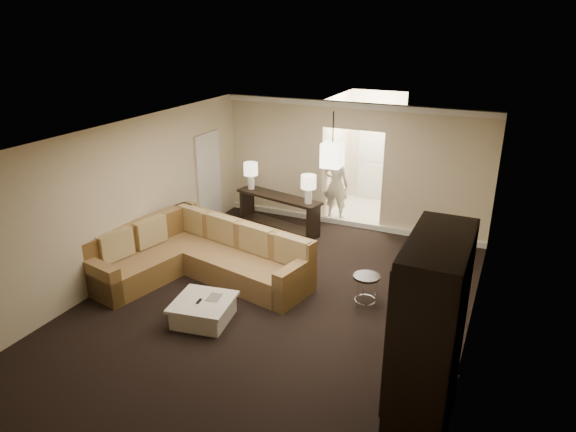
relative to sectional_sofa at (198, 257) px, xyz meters
The scene contains 19 objects.
ground 1.79m from the sectional_sofa, 13.66° to the right, with size 8.00×8.00×0.00m, color black.
wall_back 4.10m from the sectional_sofa, 64.65° to the left, with size 6.00×0.04×2.80m, color beige.
wall_front 4.84m from the sectional_sofa, 68.94° to the right, with size 6.00×0.04×2.80m, color beige.
wall_left 1.70m from the sectional_sofa, 162.39° to the right, with size 0.04×8.00×2.80m, color beige.
wall_right 4.82m from the sectional_sofa, ahead, with size 0.04×8.00×2.80m, color beige.
ceiling 2.98m from the sectional_sofa, 13.66° to the right, with size 6.00×8.00×0.02m, color white.
crown_molding 4.57m from the sectional_sofa, 64.34° to the left, with size 6.00×0.10×0.12m, color silver.
baseboard 3.94m from the sectional_sofa, 64.34° to the left, with size 6.00×0.10×0.12m, color silver.
side_door 2.78m from the sectional_sofa, 118.03° to the left, with size 0.05×0.90×2.10m, color silver.
foyer 5.29m from the sectional_sofa, 70.98° to the left, with size 1.44×2.02×2.80m.
sectional_sofa is the anchor object (origin of this frame).
coffee_table 1.51m from the sectional_sofa, 53.36° to the right, with size 1.01×1.01×0.37m.
console_table 2.68m from the sectional_sofa, 82.56° to the left, with size 2.13×0.92×0.80m.
armoire 4.82m from the sectional_sofa, 22.99° to the right, with size 0.69×1.61×2.31m.
drink_table 3.08m from the sectional_sofa, ahead, with size 0.44×0.44×0.55m.
table_lamp_left 2.99m from the sectional_sofa, 98.68° to the left, with size 0.32×0.32×0.61m.
table_lamp_right 2.84m from the sectional_sofa, 65.54° to the left, with size 0.32×0.32×0.61m.
pendant_light 3.25m from the sectional_sofa, 53.39° to the left, with size 0.38×0.38×1.09m.
person 4.11m from the sectional_sofa, 72.18° to the left, with size 0.65×0.43×1.80m, color beige.
Camera 1 is at (3.29, -6.54, 4.45)m, focal length 32.00 mm.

